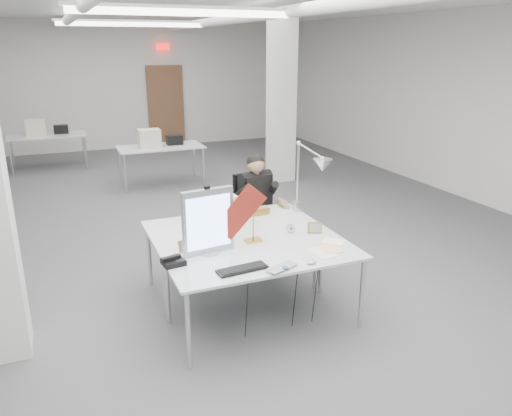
{
  "coord_description": "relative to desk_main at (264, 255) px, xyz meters",
  "views": [
    {
      "loc": [
        -1.68,
        -6.41,
        2.6
      ],
      "look_at": [
        0.13,
        -2.0,
        1.04
      ],
      "focal_mm": 35.0,
      "sensor_mm": 36.0,
      "label": 1
    }
  ],
  "objects": [
    {
      "name": "picture_frame_left",
      "position": [
        -0.66,
        0.37,
        0.07
      ],
      "size": [
        0.14,
        0.09,
        0.11
      ],
      "primitive_type": "cube",
      "rotation": [
        -0.21,
        0.0,
        0.44
      ],
      "color": "tan",
      "rests_on": "desk_main"
    },
    {
      "name": "bg_desk_a",
      "position": [
        0.2,
        5.5,
        0.0
      ],
      "size": [
        1.6,
        0.8,
        0.02
      ],
      "primitive_type": "cube",
      "color": "silver",
      "rests_on": "room_shell"
    },
    {
      "name": "monitor",
      "position": [
        -0.46,
        0.23,
        0.32
      ],
      "size": [
        0.5,
        0.11,
        0.62
      ],
      "primitive_type": "cube",
      "rotation": [
        0.0,
        0.0,
        0.13
      ],
      "color": "#A2A3A7",
      "rests_on": "desk_main"
    },
    {
      "name": "office_chair",
      "position": [
        0.56,
        1.62,
        -0.21
      ],
      "size": [
        0.62,
        0.62,
        1.07
      ],
      "primitive_type": null,
      "rotation": [
        0.0,
        0.0,
        0.21
      ],
      "color": "black",
      "rests_on": "room_shell"
    },
    {
      "name": "paper_stack_c",
      "position": [
        0.75,
        0.02,
        0.02
      ],
      "size": [
        0.26,
        0.26,
        0.01
      ],
      "primitive_type": "cube",
      "rotation": [
        0.0,
        0.0,
        -0.82
      ],
      "color": "white",
      "rests_on": "desk_main"
    },
    {
      "name": "desk_second",
      "position": [
        0.0,
        0.9,
        0.0
      ],
      "size": [
        1.8,
        0.9,
        0.02
      ],
      "primitive_type": "cube",
      "color": "silver",
      "rests_on": "room_shell"
    },
    {
      "name": "beige_monitor",
      "position": [
        -0.17,
        0.9,
        0.19
      ],
      "size": [
        0.39,
        0.37,
        0.35
      ],
      "primitive_type": "cube",
      "rotation": [
        0.0,
        0.0,
        0.06
      ],
      "color": "beige",
      "rests_on": "desk_second"
    },
    {
      "name": "desk_clock",
      "position": [
        0.48,
        0.42,
        0.06
      ],
      "size": [
        0.1,
        0.06,
        0.09
      ],
      "primitive_type": "cylinder",
      "rotation": [
        1.57,
        0.0,
        -0.36
      ],
      "color": "silver",
      "rests_on": "desk_main"
    },
    {
      "name": "desk_main",
      "position": [
        0.0,
        0.0,
        0.0
      ],
      "size": [
        1.8,
        0.9,
        0.02
      ],
      "primitive_type": "cube",
      "color": "silver",
      "rests_on": "room_shell"
    },
    {
      "name": "seated_person",
      "position": [
        0.56,
        1.57,
        0.16
      ],
      "size": [
        0.65,
        0.76,
        0.99
      ],
      "primitive_type": null,
      "rotation": [
        0.0,
        0.0,
        0.21
      ],
      "color": "black",
      "rests_on": "office_chair"
    },
    {
      "name": "laptop",
      "position": [
        0.03,
        -0.39,
        0.02
      ],
      "size": [
        0.36,
        0.3,
        0.02
      ],
      "primitive_type": "imported",
      "rotation": [
        0.0,
        0.0,
        0.39
      ],
      "color": "silver",
      "rests_on": "desk_main"
    },
    {
      "name": "desk_phone",
      "position": [
        -0.83,
        0.09,
        0.04
      ],
      "size": [
        0.21,
        0.2,
        0.05
      ],
      "primitive_type": "cube",
      "rotation": [
        0.0,
        0.0,
        0.15
      ],
      "color": "black",
      "rests_on": "desk_main"
    },
    {
      "name": "room_shell",
      "position": [
        0.04,
        2.63,
        0.95
      ],
      "size": [
        10.04,
        14.04,
        3.24
      ],
      "color": "#49494B",
      "rests_on": "ground"
    },
    {
      "name": "mouse",
      "position": [
        0.3,
        -0.36,
        0.03
      ],
      "size": [
        0.1,
        0.09,
        0.04
      ],
      "primitive_type": "ellipsoid",
      "rotation": [
        0.0,
        0.0,
        -0.38
      ],
      "color": "#B7B7BC",
      "rests_on": "desk_main"
    },
    {
      "name": "bg_desk_b",
      "position": [
        -1.8,
        7.7,
        0.0
      ],
      "size": [
        1.6,
        0.8,
        0.02
      ],
      "primitive_type": "cube",
      "color": "silver",
      "rests_on": "room_shell"
    },
    {
      "name": "paper_stack_a",
      "position": [
        0.52,
        -0.18,
        0.02
      ],
      "size": [
        0.2,
        0.28,
        0.01
      ],
      "primitive_type": "cube",
      "rotation": [
        0.0,
        0.0,
        0.05
      ],
      "color": "silver",
      "rests_on": "desk_main"
    },
    {
      "name": "architect_lamp",
      "position": [
        0.85,
        0.76,
        0.43
      ],
      "size": [
        0.41,
        0.69,
        0.84
      ],
      "primitive_type": null,
      "rotation": [
        0.0,
        0.0,
        -0.31
      ],
      "color": "silver",
      "rests_on": "desk_second"
    },
    {
      "name": "keyboard",
      "position": [
        -0.31,
        -0.25,
        0.02
      ],
      "size": [
        0.46,
        0.19,
        0.02
      ],
      "primitive_type": "cube",
      "rotation": [
        0.0,
        0.0,
        0.09
      ],
      "color": "black",
      "rests_on": "desk_main"
    },
    {
      "name": "picture_frame_right",
      "position": [
        0.7,
        0.31,
        0.07
      ],
      "size": [
        0.15,
        0.09,
        0.12
      ],
      "primitive_type": "cube",
      "rotation": [
        -0.21,
        0.0,
        -0.41
      ],
      "color": "olive",
      "rests_on": "desk_main"
    },
    {
      "name": "paper_stack_b",
      "position": [
        0.62,
        -0.14,
        0.02
      ],
      "size": [
        0.18,
        0.24,
        0.01
      ],
      "primitive_type": "cube",
      "rotation": [
        0.0,
        0.0,
        0.09
      ],
      "color": "#EDCB8E",
      "rests_on": "desk_main"
    },
    {
      "name": "pennant",
      "position": [
        -0.16,
        0.2,
        0.38
      ],
      "size": [
        0.49,
        0.16,
        0.55
      ],
      "primitive_type": "cube",
      "rotation": [
        0.0,
        -0.87,
        -0.3
      ],
      "color": "maroon",
      "rests_on": "monitor"
    },
    {
      "name": "bankers_lamp",
      "position": [
        0.03,
        0.35,
        0.19
      ],
      "size": [
        0.31,
        0.14,
        0.35
      ],
      "primitive_type": null,
      "rotation": [
        0.0,
        0.0,
        0.05
      ],
      "color": "gold",
      "rests_on": "desk_main"
    }
  ]
}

